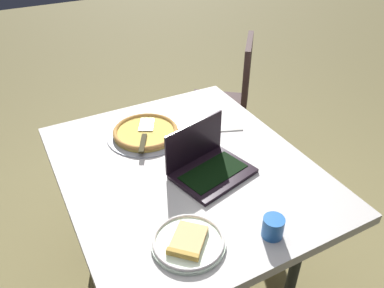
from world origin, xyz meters
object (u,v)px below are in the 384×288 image
at_px(pizza_tray, 146,132).
at_px(dining_table, 185,178).
at_px(drink_cup, 273,227).
at_px(chair_near, 230,98).
at_px(laptop, 208,164).
at_px(pizza_plate, 188,242).
at_px(table_knife, 214,131).

bearing_deg(pizza_tray, dining_table, -168.57).
height_order(drink_cup, chair_near, chair_near).
xyz_separation_m(dining_table, drink_cup, (-0.50, -0.09, 0.11)).
relative_size(laptop, drink_cup, 4.60).
relative_size(dining_table, laptop, 3.34).
height_order(laptop, drink_cup, laptop).
height_order(pizza_plate, pizza_tray, pizza_tray).
relative_size(drink_cup, chair_near, 0.08).
relative_size(table_knife, chair_near, 0.25).
relative_size(laptop, table_knife, 1.55).
height_order(pizza_plate, table_knife, pizza_plate).
relative_size(dining_table, drink_cup, 15.39).
relative_size(pizza_plate, table_knife, 1.10).
relative_size(laptop, pizza_tray, 0.97).
xyz_separation_m(pizza_plate, drink_cup, (-0.10, -0.29, 0.03)).
bearing_deg(pizza_plate, drink_cup, -109.42).
bearing_deg(pizza_plate, laptop, -38.87).
height_order(dining_table, laptop, laptop).
bearing_deg(pizza_plate, dining_table, -25.50).
distance_m(laptop, pizza_plate, 0.41).
distance_m(table_knife, drink_cup, 0.71).
relative_size(pizza_tray, chair_near, 0.40).
bearing_deg(chair_near, laptop, 141.99).
bearing_deg(pizza_tray, drink_cup, -169.16).
height_order(laptop, table_knife, laptop).
xyz_separation_m(pizza_plate, table_knife, (0.59, -0.45, -0.01)).
relative_size(laptop, pizza_plate, 1.41).
bearing_deg(laptop, pizza_plate, 141.13).
height_order(pizza_tray, drink_cup, drink_cup).
bearing_deg(laptop, dining_table, 39.89).
distance_m(pizza_plate, pizza_tray, 0.72).
bearing_deg(dining_table, pizza_tray, 11.43).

